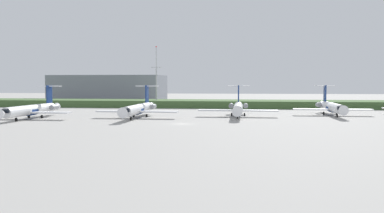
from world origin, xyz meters
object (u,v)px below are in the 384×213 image
(regional_jet_third, at_px, (138,109))
(antenna_mast, at_px, (156,82))
(regional_jet_fifth, at_px, (331,107))
(regional_jet_second, at_px, (32,109))
(regional_jet_fourth, at_px, (238,108))

(regional_jet_third, relative_size, antenna_mast, 1.26)
(regional_jet_third, xyz_separation_m, regional_jet_fifth, (55.52, 15.96, 0.00))
(regional_jet_second, height_order, antenna_mast, antenna_mast)
(regional_jet_fourth, bearing_deg, regional_jet_second, -165.13)
(regional_jet_second, relative_size, regional_jet_fifth, 1.00)
(regional_jet_fourth, relative_size, regional_jet_fifth, 1.00)
(antenna_mast, bearing_deg, regional_jet_third, -83.61)
(regional_jet_fourth, relative_size, antenna_mast, 1.26)
(regional_jet_fourth, height_order, antenna_mast, antenna_mast)
(regional_jet_second, height_order, regional_jet_third, same)
(regional_jet_second, distance_m, antenna_mast, 62.92)
(regional_jet_fourth, bearing_deg, regional_jet_third, -163.88)
(regional_jet_fifth, bearing_deg, regional_jet_third, -163.96)
(regional_jet_third, bearing_deg, regional_jet_fifth, 16.04)
(regional_jet_second, bearing_deg, regional_jet_fifth, 15.24)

